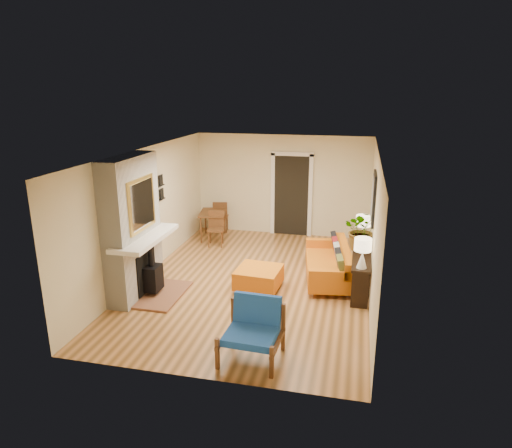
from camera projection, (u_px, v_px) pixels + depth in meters
The scene contains 10 objects.
room_shell at pixel (302, 194), 11.12m from camera, with size 6.50×6.50×6.50m.
fireplace at pixel (134, 231), 8.29m from camera, with size 1.09×1.68×2.60m.
sofa at pixel (331, 264), 9.19m from camera, with size 1.09×2.03×0.76m.
ottoman at pixel (259, 277), 8.78m from camera, with size 0.87×0.87×0.41m.
blue_chair at pixel (254, 326), 6.53m from camera, with size 0.86×0.85×0.86m.
dining_table at pixel (216, 217), 11.64m from camera, with size 0.86×1.61×0.85m.
console_table at pixel (361, 260), 8.69m from camera, with size 0.34×1.85×0.72m.
lamp_near at pixel (363, 250), 7.85m from camera, with size 0.30×0.30×0.54m.
lamp_far at pixel (363, 225), 9.24m from camera, with size 0.30×0.30×0.54m.
houseplant at pixel (363, 230), 8.71m from camera, with size 0.73×0.63×0.81m, color #1E5919.
Camera 1 is at (1.93, -8.21, 3.75)m, focal length 32.00 mm.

